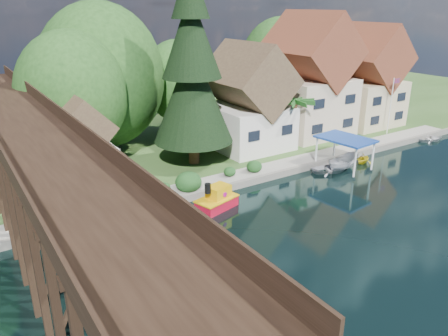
{
  "coord_description": "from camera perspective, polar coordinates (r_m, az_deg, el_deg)",
  "views": [
    {
      "loc": [
        -19.65,
        -20.48,
        14.98
      ],
      "look_at": [
        -2.45,
        6.0,
        3.07
      ],
      "focal_mm": 35.0,
      "sensor_mm": 36.0,
      "label": 1
    }
  ],
  "objects": [
    {
      "name": "flagpole",
      "position": [
        54.73,
        21.1,
        8.3
      ],
      "size": [
        1.04,
        0.13,
        6.59
      ],
      "color": "white",
      "rests_on": "bank"
    },
    {
      "name": "trestle_bridge",
      "position": [
        27.64,
        -23.26,
        -1.49
      ],
      "size": [
        4.12,
        44.18,
        9.3
      ],
      "color": "black",
      "rests_on": "ground"
    },
    {
      "name": "promenade",
      "position": [
        41.88,
        7.25,
        0.31
      ],
      "size": [
        50.0,
        2.6,
        0.06
      ],
      "primitive_type": "cube",
      "color": "gray",
      "rests_on": "bank"
    },
    {
      "name": "house_center",
      "position": [
        52.08,
        10.99,
        10.83
      ],
      "size": [
        8.65,
        9.18,
        13.89
      ],
      "color": "beige",
      "rests_on": "bank"
    },
    {
      "name": "bg_trees",
      "position": [
        47.19,
        -6.72,
        11.14
      ],
      "size": [
        49.9,
        13.3,
        10.57
      ],
      "color": "#382314",
      "rests_on": "bank"
    },
    {
      "name": "boat_white_b",
      "position": [
        56.37,
        25.34,
        3.59
      ],
      "size": [
        3.81,
        3.2,
        0.68
      ],
      "primitive_type": "imported",
      "rotation": [
        0.0,
        0.0,
        1.26
      ],
      "color": "silver",
      "rests_on": "ground"
    },
    {
      "name": "house_left",
      "position": [
        46.24,
        3.1,
        8.35
      ],
      "size": [
        7.64,
        8.64,
        11.02
      ],
      "color": "silver",
      "rests_on": "bank"
    },
    {
      "name": "tugboat",
      "position": [
        33.97,
        -0.92,
        -4.14
      ],
      "size": [
        3.72,
        2.65,
        2.43
      ],
      "color": "#B20B24",
      "rests_on": "ground"
    },
    {
      "name": "boat_white_a",
      "position": [
        42.63,
        13.77,
        0.01
      ],
      "size": [
        4.28,
        3.63,
        0.75
      ],
      "primitive_type": "imported",
      "rotation": [
        0.0,
        0.0,
        1.24
      ],
      "color": "silver",
      "rests_on": "ground"
    },
    {
      "name": "ground",
      "position": [
        32.1,
        9.63,
        -7.48
      ],
      "size": [
        140.0,
        140.0,
        0.0
      ],
      "primitive_type": "plane",
      "color": "black",
      "rests_on": "ground"
    },
    {
      "name": "palm_tree",
      "position": [
        45.58,
        9.26,
        8.38
      ],
      "size": [
        5.2,
        5.2,
        5.71
      ],
      "color": "#382314",
      "rests_on": "bank"
    },
    {
      "name": "house_right",
      "position": [
        58.39,
        17.83,
        10.63
      ],
      "size": [
        8.15,
        8.64,
        12.45
      ],
      "color": "beige",
      "rests_on": "bank"
    },
    {
      "name": "boat_canopy",
      "position": [
        43.03,
        15.37,
        1.48
      ],
      "size": [
        4.18,
        5.36,
        3.22
      ],
      "color": "silver",
      "rests_on": "ground"
    },
    {
      "name": "bank",
      "position": [
        59.76,
        -12.83,
        5.88
      ],
      "size": [
        140.0,
        52.0,
        0.5
      ],
      "primitive_type": "cube",
      "color": "#305120",
      "rests_on": "ground"
    },
    {
      "name": "shrubs",
      "position": [
        36.06,
        -5.7,
        -1.86
      ],
      "size": [
        15.76,
        2.47,
        1.7
      ],
      "color": "#153B16",
      "rests_on": "bank"
    },
    {
      "name": "boat_yellow",
      "position": [
        45.75,
        17.74,
        1.3
      ],
      "size": [
        2.67,
        2.47,
        1.16
      ],
      "primitive_type": "imported",
      "rotation": [
        0.0,
        0.0,
        1.87
      ],
      "color": "yellow",
      "rests_on": "ground"
    },
    {
      "name": "conifer",
      "position": [
        40.37,
        -4.21,
        12.58
      ],
      "size": [
        7.45,
        7.45,
        18.35
      ],
      "color": "#382314",
      "rests_on": "bank"
    },
    {
      "name": "shed",
      "position": [
        37.72,
        -18.25,
        2.4
      ],
      "size": [
        5.09,
        5.4,
        7.85
      ],
      "color": "silver",
      "rests_on": "bank"
    },
    {
      "name": "seawall",
      "position": [
        39.82,
        6.23,
        -1.08
      ],
      "size": [
        60.0,
        0.4,
        0.62
      ],
      "primitive_type": "cube",
      "color": "slate",
      "rests_on": "ground"
    }
  ]
}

